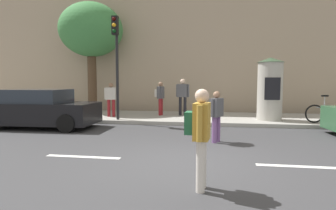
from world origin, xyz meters
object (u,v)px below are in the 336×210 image
(pedestrian_near_pole, at_px, (216,113))
(bicycle_leaning, at_px, (328,113))
(traffic_light, at_px, (116,51))
(poster_column, at_px, (270,88))
(pedestrian_with_backpack, at_px, (183,94))
(pedestrian_with_bag, at_px, (160,95))
(parked_car_red, at_px, (40,109))
(pedestrian_in_red_top, at_px, (111,97))
(pedestrian_in_light_jacket, at_px, (200,131))
(street_tree, at_px, (91,31))

(pedestrian_near_pole, relative_size, bicycle_leaning, 0.84)
(traffic_light, distance_m, bicycle_leaning, 8.78)
(poster_column, bearing_deg, pedestrian_with_backpack, 165.57)
(pedestrian_with_bag, height_order, parked_car_red, pedestrian_with_bag)
(traffic_light, relative_size, pedestrian_with_backpack, 2.47)
(pedestrian_with_bag, xyz_separation_m, pedestrian_in_red_top, (-2.13, -0.87, -0.02))
(traffic_light, xyz_separation_m, pedestrian_with_backpack, (2.57, 1.98, -1.83))
(pedestrian_with_bag, distance_m, pedestrian_with_backpack, 1.08)
(pedestrian_in_light_jacket, height_order, pedestrian_near_pole, pedestrian_in_light_jacket)
(bicycle_leaning, bearing_deg, pedestrian_with_bag, 167.68)
(pedestrian_in_light_jacket, bearing_deg, pedestrian_with_backpack, 97.91)
(traffic_light, distance_m, pedestrian_in_light_jacket, 8.07)
(pedestrian_in_light_jacket, distance_m, pedestrian_in_red_top, 9.02)
(pedestrian_near_pole, bearing_deg, pedestrian_with_backpack, 106.60)
(poster_column, distance_m, pedestrian_with_backpack, 3.89)
(traffic_light, relative_size, street_tree, 0.74)
(pedestrian_with_bag, relative_size, pedestrian_with_backpack, 0.92)
(traffic_light, bearing_deg, bicycle_leaning, 2.74)
(pedestrian_in_light_jacket, relative_size, pedestrian_with_backpack, 0.95)
(pedestrian_in_red_top, bearing_deg, traffic_light, -58.64)
(street_tree, height_order, pedestrian_with_bag, street_tree)
(poster_column, xyz_separation_m, bicycle_leaning, (2.08, -0.61, -0.93))
(pedestrian_with_backpack, bearing_deg, parked_car_red, -145.17)
(street_tree, bearing_deg, pedestrian_with_backpack, -12.99)
(pedestrian_with_bag, bearing_deg, pedestrian_in_red_top, -157.67)
(bicycle_leaning, bearing_deg, pedestrian_in_light_jacket, -122.58)
(pedestrian_in_light_jacket, relative_size, parked_car_red, 0.39)
(traffic_light, distance_m, pedestrian_near_pole, 5.58)
(traffic_light, xyz_separation_m, street_tree, (-2.48, 3.15, 1.43))
(pedestrian_in_red_top, relative_size, parked_car_red, 0.37)
(pedestrian_near_pole, bearing_deg, pedestrian_in_light_jacket, -94.58)
(pedestrian_near_pole, bearing_deg, pedestrian_with_bag, 117.32)
(poster_column, distance_m, pedestrian_near_pole, 4.74)
(street_tree, distance_m, pedestrian_in_light_jacket, 12.28)
(pedestrian_in_red_top, distance_m, parked_car_red, 3.22)
(street_tree, bearing_deg, pedestrian_in_red_top, -48.76)
(traffic_light, bearing_deg, pedestrian_with_backpack, 37.60)
(traffic_light, height_order, pedestrian_with_bag, traffic_light)
(pedestrian_in_light_jacket, height_order, pedestrian_with_bag, pedestrian_with_bag)
(parked_car_red, bearing_deg, pedestrian_in_red_top, 54.13)
(traffic_light, relative_size, poster_column, 1.64)
(pedestrian_in_light_jacket, bearing_deg, bicycle_leaning, 57.42)
(poster_column, relative_size, bicycle_leaning, 1.48)
(poster_column, bearing_deg, parked_car_red, -163.81)
(pedestrian_with_backpack, bearing_deg, pedestrian_near_pole, -73.40)
(traffic_light, distance_m, pedestrian_with_bag, 3.10)
(traffic_light, bearing_deg, pedestrian_with_bag, 52.02)
(poster_column, relative_size, pedestrian_in_red_top, 1.68)
(parked_car_red, bearing_deg, pedestrian_in_light_jacket, -39.88)
(street_tree, height_order, pedestrian_near_pole, street_tree)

